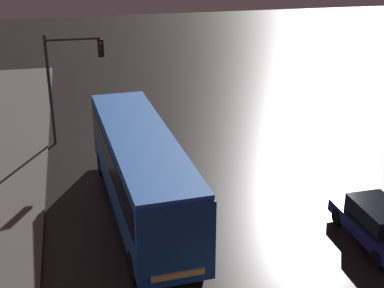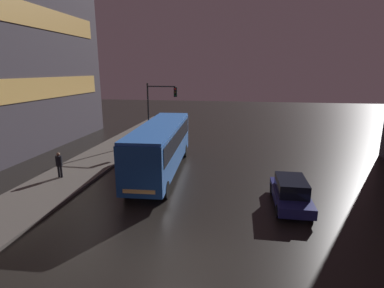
{
  "view_description": "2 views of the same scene",
  "coord_description": "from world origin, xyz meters",
  "views": [
    {
      "loc": [
        -5.37,
        -9.26,
        10.89
      ],
      "look_at": [
        -0.9,
        10.38,
        2.52
      ],
      "focal_mm": 50.0,
      "sensor_mm": 36.0,
      "label": 1
    },
    {
      "loc": [
        2.23,
        -9.61,
        6.98
      ],
      "look_at": [
        -0.94,
        9.38,
        2.22
      ],
      "focal_mm": 28.0,
      "sensor_mm": 36.0,
      "label": 2
    }
  ],
  "objects": [
    {
      "name": "car_taxi",
      "position": [
        4.94,
        5.64,
        0.77
      ],
      "size": [
        1.79,
        4.28,
        1.51
      ],
      "rotation": [
        0.0,
        0.0,
        3.15
      ],
      "color": "navy",
      "rests_on": "ground"
    },
    {
      "name": "traffic_light_main",
      "position": [
        -5.61,
        17.96,
        3.92
      ],
      "size": [
        2.94,
        0.35,
        5.8
      ],
      "color": "#2D2D2D",
      "rests_on": "ground"
    },
    {
      "name": "bus_near",
      "position": [
        -3.12,
        9.58,
        2.13
      ],
      "size": [
        3.1,
        11.32,
        3.46
      ],
      "rotation": [
        0.0,
        0.0,
        3.2
      ],
      "color": "#194793",
      "rests_on": "ground"
    }
  ]
}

